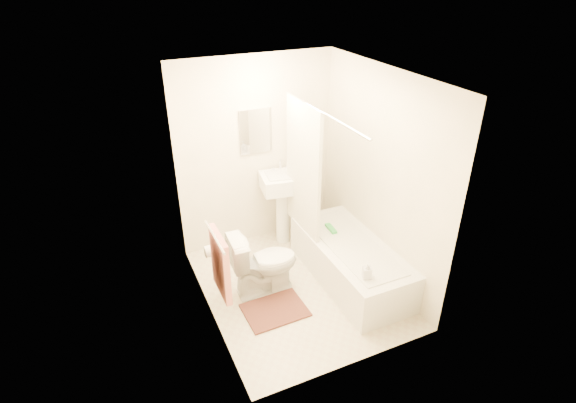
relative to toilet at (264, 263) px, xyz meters
name	(u,v)px	position (x,y,z in m)	size (l,w,h in m)	color
floor	(297,287)	(0.35, -0.13, -0.37)	(2.40, 2.40, 0.00)	beige
ceiling	(300,76)	(0.35, -0.13, 2.03)	(2.40, 2.40, 0.00)	white
wall_back	(256,154)	(0.35, 1.07, 0.83)	(2.00, 0.02, 2.40)	beige
wall_left	(202,215)	(-0.65, -0.13, 0.83)	(0.02, 2.40, 2.40)	beige
wall_right	(380,177)	(1.35, -0.13, 0.83)	(0.02, 2.40, 2.40)	beige
mirror	(256,131)	(0.35, 1.05, 1.13)	(0.40, 0.03, 0.55)	white
curtain_rod	(322,112)	(0.65, -0.03, 1.63)	(0.03, 0.03, 1.70)	silver
shower_curtain	(303,170)	(0.65, 0.37, 0.85)	(0.04, 0.80, 1.55)	silver
towel_bar	(215,237)	(-0.61, -0.38, 0.73)	(0.02, 0.02, 0.60)	silver
towel	(220,264)	(-0.58, -0.38, 0.41)	(0.06, 0.45, 0.66)	#CC7266
toilet_paper	(210,251)	(-0.58, -0.01, 0.33)	(0.12, 0.12, 0.11)	white
toilet	(264,263)	(0.00, 0.00, 0.00)	(0.42, 0.75, 0.74)	white
sink	(283,206)	(0.60, 0.82, 0.16)	(0.54, 0.44, 1.07)	white
bathtub	(350,262)	(0.98, -0.22, -0.13)	(0.73, 1.68, 0.47)	silver
bath_mat	(275,310)	(-0.03, -0.38, -0.36)	(0.65, 0.49, 0.02)	#562A1F
soap_bottle	(367,271)	(0.80, -0.81, 0.20)	(0.09, 0.09, 0.19)	white
scrub_brush	(331,229)	(0.92, 0.14, 0.12)	(0.06, 0.21, 0.04)	green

